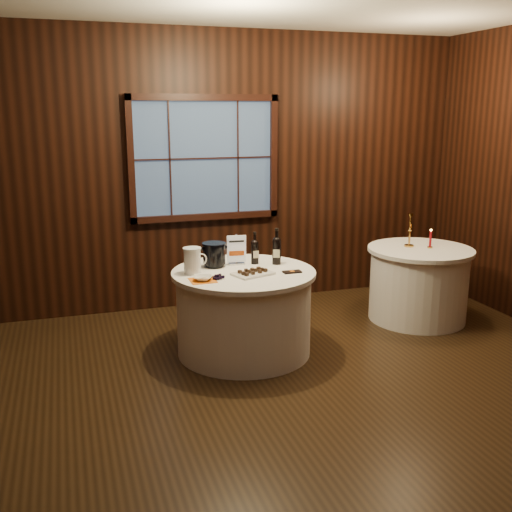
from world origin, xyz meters
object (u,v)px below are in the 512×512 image
object	(u,v)px
side_table	(418,284)
chocolate_box	(292,272)
chocolate_plate	(253,273)
glass_pitcher	(193,260)
port_bottle_left	(255,250)
cracker_bowl	(203,278)
red_candle	(430,240)
ice_bucket	(214,254)
main_table	(244,312)
grape_bunch	(219,277)
port_bottle_right	(277,249)
brass_candlestick	(410,235)
sign_stand	(237,254)

from	to	relation	value
side_table	chocolate_box	distance (m)	1.73
chocolate_box	chocolate_plate	bearing A→B (deg)	174.37
chocolate_plate	glass_pitcher	world-z (taller)	glass_pitcher
chocolate_plate	port_bottle_left	bearing A→B (deg)	69.78
cracker_bowl	red_candle	xyz separation A→B (m)	(2.51, 0.47, 0.06)
ice_bucket	main_table	bearing A→B (deg)	-46.17
grape_bunch	cracker_bowl	distance (m)	0.14
ice_bucket	cracker_bowl	xyz separation A→B (m)	(-0.20, -0.42, -0.09)
port_bottle_right	cracker_bowl	xyz separation A→B (m)	(-0.78, -0.33, -0.12)
side_table	grape_bunch	size ratio (longest dim) A/B	6.06
ice_bucket	brass_candlestick	world-z (taller)	brass_candlestick
sign_stand	chocolate_plate	distance (m)	0.40
main_table	red_candle	xyz separation A→B (m)	(2.09, 0.28, 0.46)
chocolate_plate	cracker_bowl	world-z (taller)	chocolate_plate
sign_stand	chocolate_box	world-z (taller)	sign_stand
ice_bucket	red_candle	size ratio (longest dim) A/B	1.11
port_bottle_right	chocolate_box	bearing A→B (deg)	-63.93
ice_bucket	cracker_bowl	world-z (taller)	ice_bucket
cracker_bowl	brass_candlestick	distance (m)	2.42
chocolate_box	glass_pitcher	bearing A→B (deg)	163.91
red_candle	chocolate_plate	bearing A→B (deg)	-168.23
sign_stand	brass_candlestick	size ratio (longest dim) A/B	0.82
port_bottle_right	brass_candlestick	bearing A→B (deg)	30.69
port_bottle_right	glass_pitcher	distance (m)	0.81
sign_stand	grape_bunch	xyz separation A→B (m)	(-0.28, -0.44, -0.08)
chocolate_box	red_candle	distance (m)	1.77
chocolate_box	red_candle	xyz separation A→B (m)	(1.71, 0.46, 0.07)
side_table	chocolate_box	world-z (taller)	chocolate_box
glass_pitcher	chocolate_plate	bearing A→B (deg)	-23.62
port_bottle_left	grape_bunch	world-z (taller)	port_bottle_left
port_bottle_right	chocolate_box	distance (m)	0.35
port_bottle_left	brass_candlestick	world-z (taller)	brass_candlestick
port_bottle_right	glass_pitcher	size ratio (longest dim) A/B	1.47
chocolate_box	brass_candlestick	xyz separation A→B (m)	(1.54, 0.59, 0.12)
main_table	brass_candlestick	xyz separation A→B (m)	(1.92, 0.40, 0.51)
main_table	port_bottle_right	xyz separation A→B (m)	(0.36, 0.14, 0.53)
main_table	grape_bunch	xyz separation A→B (m)	(-0.28, -0.21, 0.40)
main_table	glass_pitcher	distance (m)	0.67
port_bottle_left	glass_pitcher	bearing A→B (deg)	-166.03
port_bottle_right	red_candle	bearing A→B (deg)	25.72
ice_bucket	cracker_bowl	distance (m)	0.47
port_bottle_left	chocolate_plate	distance (m)	0.40
main_table	glass_pitcher	bearing A→B (deg)	172.81
glass_pitcher	brass_candlestick	size ratio (longest dim) A/B	0.66
red_candle	port_bottle_right	bearing A→B (deg)	-175.41
chocolate_plate	ice_bucket	bearing A→B (deg)	123.83
port_bottle_right	ice_bucket	xyz separation A→B (m)	(-0.57, 0.08, -0.03)
glass_pitcher	red_candle	world-z (taller)	glass_pitcher
main_table	port_bottle_left	xyz separation A→B (m)	(0.17, 0.21, 0.51)
port_bottle_right	glass_pitcher	bearing A→B (deg)	-153.14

